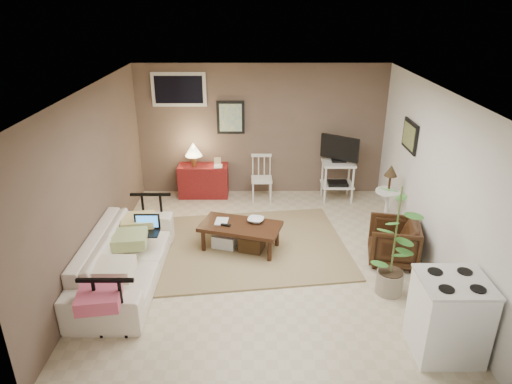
{
  "coord_description": "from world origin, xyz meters",
  "views": [
    {
      "loc": [
        -0.11,
        -5.58,
        3.45
      ],
      "look_at": [
        -0.1,
        0.35,
        0.9
      ],
      "focal_mm": 32.0,
      "sensor_mm": 36.0,
      "label": 1
    }
  ],
  "objects_px": {
    "sofa": "(124,250)",
    "armchair": "(393,240)",
    "coffee_table": "(240,235)",
    "spindle_chair": "(262,179)",
    "red_console": "(203,178)",
    "side_table": "(389,190)",
    "potted_plant": "(395,238)",
    "stove": "(449,316)",
    "tv_stand": "(338,167)"
  },
  "relations": [
    {
      "from": "potted_plant",
      "to": "side_table",
      "type": "bearing_deg",
      "value": 76.91
    },
    {
      "from": "red_console",
      "to": "tv_stand",
      "type": "distance_m",
      "value": 2.49
    },
    {
      "from": "coffee_table",
      "to": "potted_plant",
      "type": "bearing_deg",
      "value": -29.27
    },
    {
      "from": "sofa",
      "to": "stove",
      "type": "height_order",
      "value": "sofa"
    },
    {
      "from": "coffee_table",
      "to": "potted_plant",
      "type": "height_order",
      "value": "potted_plant"
    },
    {
      "from": "sofa",
      "to": "red_console",
      "type": "xyz_separation_m",
      "value": [
        0.72,
        2.77,
        -0.08
      ]
    },
    {
      "from": "armchair",
      "to": "tv_stand",
      "type": "bearing_deg",
      "value": -156.96
    },
    {
      "from": "tv_stand",
      "to": "armchair",
      "type": "height_order",
      "value": "tv_stand"
    },
    {
      "from": "spindle_chair",
      "to": "stove",
      "type": "xyz_separation_m",
      "value": [
        1.86,
        -3.95,
        0.06
      ]
    },
    {
      "from": "red_console",
      "to": "stove",
      "type": "distance_m",
      "value": 5.05
    },
    {
      "from": "tv_stand",
      "to": "side_table",
      "type": "relative_size",
      "value": 1.12
    },
    {
      "from": "tv_stand",
      "to": "side_table",
      "type": "bearing_deg",
      "value": -61.94
    },
    {
      "from": "coffee_table",
      "to": "spindle_chair",
      "type": "distance_m",
      "value": 1.88
    },
    {
      "from": "red_console",
      "to": "side_table",
      "type": "xyz_separation_m",
      "value": [
        3.07,
        -1.28,
        0.3
      ]
    },
    {
      "from": "side_table",
      "to": "potted_plant",
      "type": "xyz_separation_m",
      "value": [
        -0.41,
        -1.77,
        0.12
      ]
    },
    {
      "from": "spindle_chair",
      "to": "tv_stand",
      "type": "height_order",
      "value": "tv_stand"
    },
    {
      "from": "red_console",
      "to": "side_table",
      "type": "height_order",
      "value": "side_table"
    },
    {
      "from": "red_console",
      "to": "potted_plant",
      "type": "relative_size",
      "value": 0.71
    },
    {
      "from": "spindle_chair",
      "to": "red_console",
      "type": "bearing_deg",
      "value": 172.69
    },
    {
      "from": "coffee_table",
      "to": "red_console",
      "type": "height_order",
      "value": "red_console"
    },
    {
      "from": "tv_stand",
      "to": "potted_plant",
      "type": "bearing_deg",
      "value": -86.27
    },
    {
      "from": "armchair",
      "to": "potted_plant",
      "type": "bearing_deg",
      "value": -5.88
    },
    {
      "from": "coffee_table",
      "to": "potted_plant",
      "type": "distance_m",
      "value": 2.25
    },
    {
      "from": "stove",
      "to": "tv_stand",
      "type": "bearing_deg",
      "value": 97.01
    },
    {
      "from": "red_console",
      "to": "spindle_chair",
      "type": "relative_size",
      "value": 1.27
    },
    {
      "from": "armchair",
      "to": "potted_plant",
      "type": "distance_m",
      "value": 0.9
    },
    {
      "from": "coffee_table",
      "to": "potted_plant",
      "type": "xyz_separation_m",
      "value": [
        1.91,
        -1.07,
        0.54
      ]
    },
    {
      "from": "stove",
      "to": "sofa",
      "type": "bearing_deg",
      "value": 160.24
    },
    {
      "from": "spindle_chair",
      "to": "side_table",
      "type": "relative_size",
      "value": 0.77
    },
    {
      "from": "sofa",
      "to": "spindle_chair",
      "type": "bearing_deg",
      "value": -34.51
    },
    {
      "from": "sofa",
      "to": "tv_stand",
      "type": "bearing_deg",
      "value": -50.65
    },
    {
      "from": "spindle_chair",
      "to": "tv_stand",
      "type": "distance_m",
      "value": 1.4
    },
    {
      "from": "red_console",
      "to": "armchair",
      "type": "height_order",
      "value": "red_console"
    },
    {
      "from": "red_console",
      "to": "armchair",
      "type": "bearing_deg",
      "value": -38.54
    },
    {
      "from": "potted_plant",
      "to": "sofa",
      "type": "bearing_deg",
      "value": 175.17
    },
    {
      "from": "sofa",
      "to": "stove",
      "type": "bearing_deg",
      "value": -109.76
    },
    {
      "from": "sofa",
      "to": "armchair",
      "type": "distance_m",
      "value": 3.65
    },
    {
      "from": "sofa",
      "to": "side_table",
      "type": "xyz_separation_m",
      "value": [
        3.79,
        1.49,
        0.22
      ]
    },
    {
      "from": "coffee_table",
      "to": "tv_stand",
      "type": "height_order",
      "value": "tv_stand"
    },
    {
      "from": "stove",
      "to": "potted_plant",
      "type": "bearing_deg",
      "value": 105.9
    },
    {
      "from": "side_table",
      "to": "armchair",
      "type": "xyz_separation_m",
      "value": [
        -0.17,
        -1.02,
        -0.33
      ]
    },
    {
      "from": "spindle_chair",
      "to": "potted_plant",
      "type": "height_order",
      "value": "potted_plant"
    },
    {
      "from": "sofa",
      "to": "side_table",
      "type": "distance_m",
      "value": 4.07
    },
    {
      "from": "red_console",
      "to": "spindle_chair",
      "type": "xyz_separation_m",
      "value": [
        1.09,
        -0.14,
        0.02
      ]
    },
    {
      "from": "coffee_table",
      "to": "spindle_chair",
      "type": "relative_size",
      "value": 1.54
    },
    {
      "from": "coffee_table",
      "to": "spindle_chair",
      "type": "bearing_deg",
      "value": 79.54
    },
    {
      "from": "sofa",
      "to": "potted_plant",
      "type": "distance_m",
      "value": 3.41
    },
    {
      "from": "red_console",
      "to": "armchair",
      "type": "distance_m",
      "value": 3.71
    },
    {
      "from": "coffee_table",
      "to": "tv_stand",
      "type": "xyz_separation_m",
      "value": [
        1.72,
        1.83,
        0.39
      ]
    },
    {
      "from": "sofa",
      "to": "potted_plant",
      "type": "height_order",
      "value": "potted_plant"
    }
  ]
}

